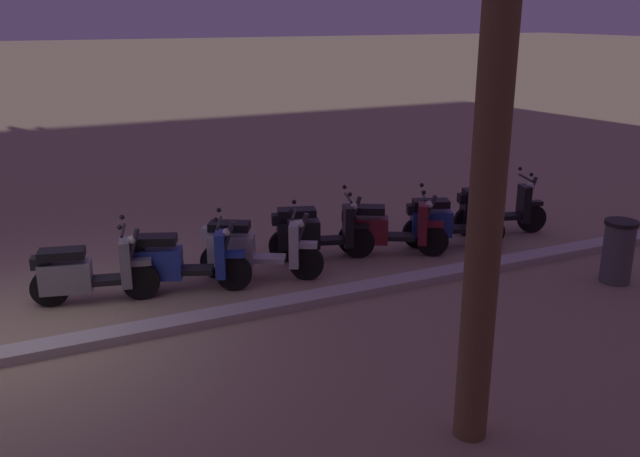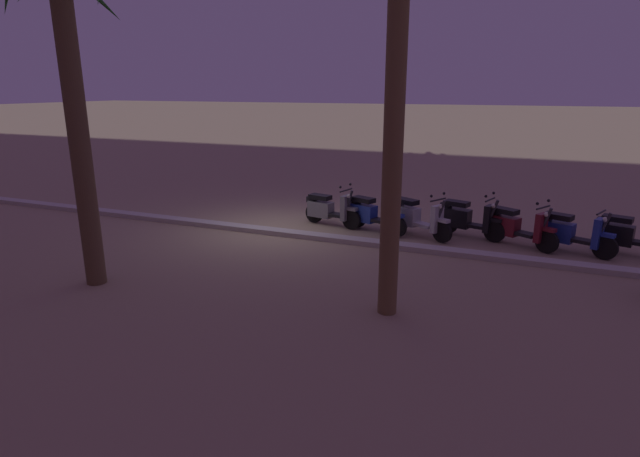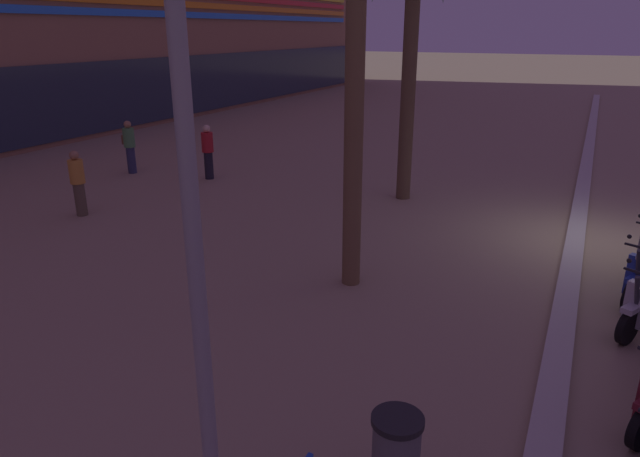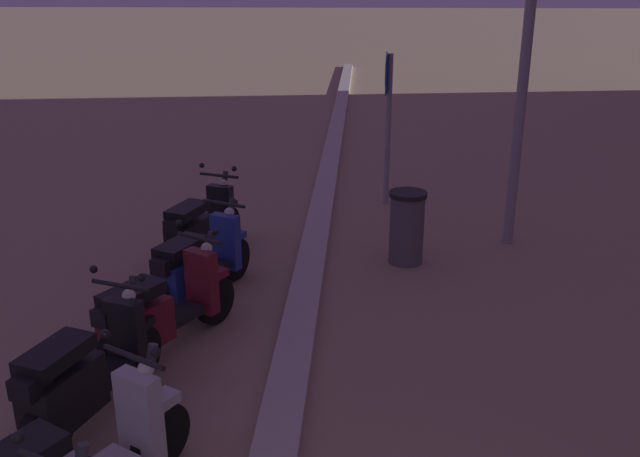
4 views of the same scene
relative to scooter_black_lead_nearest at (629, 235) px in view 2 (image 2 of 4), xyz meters
The scene contains 10 objects.
ground_plane 8.25m from the scooter_black_lead_nearest, ahead, with size 200.00×200.00×0.00m, color #9E896B.
curb_strip 8.31m from the scooter_black_lead_nearest, ahead, with size 60.00×0.36×0.12m, color #BCB7AD.
scooter_black_lead_nearest is the anchor object (origin of this frame).
scooter_blue_mid_rear 1.23m from the scooter_black_lead_nearest, 11.62° to the left, with size 1.66×0.86×1.04m.
scooter_maroon_last_in_row 2.36m from the scooter_black_lead_nearest, ahead, with size 1.63×1.01×1.17m.
scooter_black_mid_centre 3.51m from the scooter_black_lead_nearest, ahead, with size 1.68×0.77×1.17m.
scooter_silver_far_back 4.70m from the scooter_black_lead_nearest, ahead, with size 1.69×1.01×1.17m.
scooter_blue_mid_front 5.82m from the scooter_black_lead_nearest, ahead, with size 1.72×0.88×1.17m.
scooter_grey_second_in_line 7.06m from the scooter_black_lead_nearest, ahead, with size 1.70×0.70×1.17m.
palm_tree_by_mall_entrance 11.97m from the scooter_black_lead_nearest, 30.49° to the left, with size 2.19×2.27×6.34m.
Camera 2 is at (-5.88, 11.50, 3.61)m, focal length 28.52 mm.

